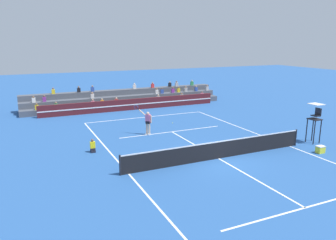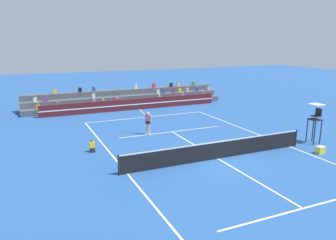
# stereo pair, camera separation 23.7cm
# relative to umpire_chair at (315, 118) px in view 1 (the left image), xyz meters

# --- Properties ---
(ground_plane) EXTENTS (120.00, 120.00, 0.00)m
(ground_plane) POSITION_rel_umpire_chair_xyz_m (-7.55, 0.00, -1.72)
(ground_plane) COLOR #285699
(court_lines) EXTENTS (11.10, 23.90, 0.01)m
(court_lines) POSITION_rel_umpire_chair_xyz_m (-7.55, 0.00, -1.71)
(court_lines) COLOR white
(court_lines) RESTS_ON ground
(tennis_net) EXTENTS (12.00, 0.10, 1.10)m
(tennis_net) POSITION_rel_umpire_chair_xyz_m (-7.55, 0.00, -1.17)
(tennis_net) COLOR black
(tennis_net) RESTS_ON ground
(sponsor_banner_wall) EXTENTS (18.00, 0.26, 1.10)m
(sponsor_banner_wall) POSITION_rel_umpire_chair_xyz_m (-7.55, 15.54, -1.17)
(sponsor_banner_wall) COLOR #51191E
(sponsor_banner_wall) RESTS_ON ground
(bleacher_stand) EXTENTS (20.95, 2.85, 2.28)m
(bleacher_stand) POSITION_rel_umpire_chair_xyz_m (-7.53, 18.08, -1.07)
(bleacher_stand) COLOR #4C515B
(bleacher_stand) RESTS_ON ground
(umpire_chair) EXTENTS (0.76, 0.84, 2.67)m
(umpire_chair) POSITION_rel_umpire_chair_xyz_m (0.00, 0.00, 0.00)
(umpire_chair) COLOR black
(umpire_chair) RESTS_ON ground
(ball_kid_courtside) EXTENTS (0.30, 0.36, 0.84)m
(ball_kid_courtside) POSITION_rel_umpire_chair_xyz_m (-13.99, 4.22, -1.39)
(ball_kid_courtside) COLOR black
(ball_kid_courtside) RESTS_ON ground
(tennis_player) EXTENTS (1.05, 1.04, 2.21)m
(tennis_player) POSITION_rel_umpire_chair_xyz_m (-9.48, 6.48, -0.74)
(tennis_player) COLOR beige
(tennis_player) RESTS_ON ground
(tennis_ball) EXTENTS (0.07, 0.07, 0.07)m
(tennis_ball) POSITION_rel_umpire_chair_xyz_m (-6.36, 8.81, -1.68)
(tennis_ball) COLOR #C6DB33
(tennis_ball) RESTS_ON ground
(equipment_cooler) EXTENTS (0.50, 0.38, 0.45)m
(equipment_cooler) POSITION_rel_umpire_chair_xyz_m (-1.32, -1.75, -1.49)
(equipment_cooler) COLOR yellow
(equipment_cooler) RESTS_ON ground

